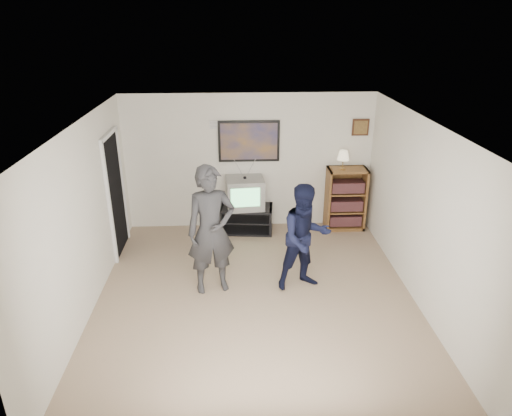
{
  "coord_description": "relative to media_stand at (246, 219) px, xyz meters",
  "views": [
    {
      "loc": [
        -0.27,
        -5.48,
        3.75
      ],
      "look_at": [
        0.03,
        0.6,
        1.15
      ],
      "focal_mm": 32.0,
      "sensor_mm": 36.0,
      "label": 1
    }
  ],
  "objects": [
    {
      "name": "controller_right",
      "position": [
        0.79,
        -1.69,
        0.78
      ],
      "size": [
        0.04,
        0.12,
        0.03
      ],
      "primitive_type": "cube",
      "rotation": [
        0.0,
        0.0,
        -0.06
      ],
      "color": "white",
      "rests_on": "person_short"
    },
    {
      "name": "small_picture",
      "position": [
        2.06,
        0.25,
        1.64
      ],
      "size": [
        0.3,
        0.03,
        0.3
      ],
      "primitive_type": "cube",
      "color": "#3F1F14",
      "rests_on": "room_shell"
    },
    {
      "name": "bookshelf",
      "position": [
        1.85,
        0.05,
        0.35
      ],
      "size": [
        0.71,
        0.41,
        1.17
      ],
      "primitive_type": null,
      "color": "brown",
      "rests_on": "room_shell"
    },
    {
      "name": "poster",
      "position": [
        0.06,
        0.24,
        1.41
      ],
      "size": [
        1.1,
        0.03,
        0.75
      ],
      "primitive_type": "cube",
      "color": "black",
      "rests_on": "room_shell"
    },
    {
      "name": "room_shell",
      "position": [
        0.06,
        -1.88,
        1.01
      ],
      "size": [
        4.51,
        5.0,
        2.51
      ],
      "color": "#8A6F58",
      "rests_on": "ground"
    },
    {
      "name": "air_vent",
      "position": [
        -0.49,
        0.25,
        1.71
      ],
      "size": [
        0.28,
        0.02,
        0.14
      ],
      "primitive_type": "cube",
      "color": "white",
      "rests_on": "room_shell"
    },
    {
      "name": "doorway",
      "position": [
        -2.17,
        -0.63,
        0.76
      ],
      "size": [
        0.03,
        0.85,
        2.0
      ],
      "primitive_type": "cube",
      "color": "black",
      "rests_on": "room_shell"
    },
    {
      "name": "person_tall",
      "position": [
        -0.55,
        -1.93,
        0.71
      ],
      "size": [
        0.78,
        0.61,
        1.9
      ],
      "primitive_type": "imported",
      "rotation": [
        0.0,
        0.0,
        0.25
      ],
      "color": "#2B2B2D",
      "rests_on": "room_shell"
    },
    {
      "name": "controller_left",
      "position": [
        -0.51,
        -1.72,
        1.03
      ],
      "size": [
        0.07,
        0.13,
        0.04
      ],
      "primitive_type": "cube",
      "rotation": [
        0.0,
        0.0,
        0.27
      ],
      "color": "white",
      "rests_on": "person_tall"
    },
    {
      "name": "media_stand",
      "position": [
        0.0,
        0.0,
        0.0
      ],
      "size": [
        1.01,
        0.63,
        0.48
      ],
      "rotation": [
        0.0,
        0.0,
        -0.1
      ],
      "color": "black",
      "rests_on": "room_shell"
    },
    {
      "name": "person_short",
      "position": [
        0.79,
        -1.93,
        0.56
      ],
      "size": [
        0.91,
        0.79,
        1.6
      ],
      "primitive_type": "imported",
      "rotation": [
        0.0,
        0.0,
        0.27
      ],
      "color": "black",
      "rests_on": "room_shell"
    },
    {
      "name": "table_lamp",
      "position": [
        1.74,
        0.03,
        1.11
      ],
      "size": [
        0.22,
        0.22,
        0.34
      ],
      "primitive_type": null,
      "color": "beige",
      "rests_on": "bookshelf"
    },
    {
      "name": "crt_television",
      "position": [
        -0.02,
        -0.0,
        0.52
      ],
      "size": [
        0.7,
        0.61,
        0.56
      ],
      "primitive_type": null,
      "rotation": [
        0.0,
        0.0,
        0.09
      ],
      "color": "gray",
      "rests_on": "media_stand"
    }
  ]
}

